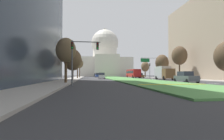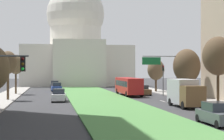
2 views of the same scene
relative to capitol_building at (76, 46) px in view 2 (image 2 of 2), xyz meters
name	(u,v)px [view 2 (image 2 of 2)]	position (x,y,z in m)	size (l,w,h in m)	color
ground_plane	(96,97)	(0.00, -47.33, -11.10)	(260.00, 260.00, 0.00)	#333335
grass_median	(100,99)	(0.00, -52.13, -11.03)	(8.90, 86.28, 0.14)	#4C8442
lane_dashes_right	(148,97)	(8.16, -48.17, -11.09)	(0.16, 72.88, 0.01)	silver
sidewalk_right	(205,101)	(13.88, -56.92, -11.02)	(4.00, 86.28, 0.15)	#9E9991
capitol_building	(76,46)	(0.00, 0.00, 0.00)	(29.67, 26.59, 29.07)	beige
traffic_light_far_right	(163,76)	(11.38, -45.83, -7.78)	(0.28, 0.35, 5.20)	#515456
overhead_guide_sign	(164,67)	(9.56, -52.04, -6.45)	(5.46, 0.20, 6.50)	#515456
street_tree_right_mid	(218,56)	(12.75, -63.09, -5.18)	(3.73, 3.73, 8.28)	#4C3823
street_tree_left_far	(8,63)	(-12.87, -51.44, -5.85)	(2.55, 2.55, 6.92)	#4C3823
street_tree_right_far	(187,66)	(13.01, -52.20, -6.24)	(4.06, 4.06, 7.42)	#4C3823
street_tree_left_distant	(16,65)	(-12.98, -38.61, -5.90)	(2.72, 2.72, 6.95)	#4C3823
street_tree_right_distant	(156,70)	(12.99, -36.08, -6.77)	(3.26, 3.26, 6.40)	#4C3823
sedan_lead_stopped	(217,114)	(5.79, -77.44, -10.27)	(1.90, 4.44, 1.76)	#4C5156
sedan_midblock	(59,96)	(-5.90, -54.25, -10.28)	(2.06, 4.22, 1.74)	silver
sedan_distant	(142,90)	(8.38, -43.62, -10.29)	(2.09, 4.77, 1.72)	brown
sedan_far_horizon	(56,87)	(-5.90, -31.20, -10.26)	(2.19, 4.39, 1.80)	navy
sedan_very_far	(55,85)	(-6.08, -15.34, -10.31)	(2.00, 4.24, 1.68)	#4C5156
box_truck_delivery	(185,93)	(8.19, -64.17, -9.42)	(2.40, 6.40, 3.20)	brown
city_bus	(128,85)	(5.79, -44.42, -9.33)	(2.62, 11.00, 2.95)	#B21E1E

